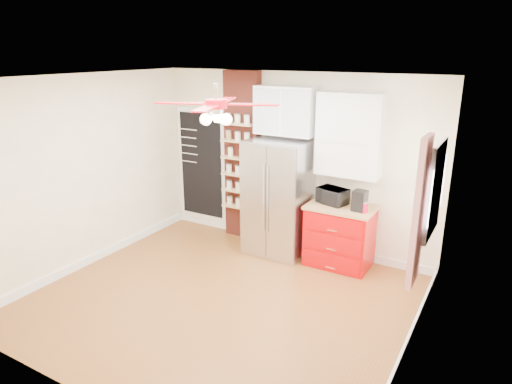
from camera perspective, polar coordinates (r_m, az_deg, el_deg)
The scene contains 21 objects.
floor at distance 5.89m, azimuth -4.37°, elevation -13.27°, with size 4.50×4.50×0.00m, color brown.
ceiling at distance 5.08m, azimuth -5.08°, elevation 13.95°, with size 4.50×4.50×0.00m, color white.
wall_back at distance 7.00m, azimuth 4.62°, elevation 3.73°, with size 4.50×0.02×2.70m, color #FFF7CD.
wall_front at distance 3.97m, azimuth -21.42°, elevation -8.45°, with size 4.50×0.02×2.70m, color #FFF7CD.
wall_left at distance 6.82m, azimuth -20.49°, elevation 2.29°, with size 0.02×4.00×2.70m, color #FFF7CD.
wall_right at distance 4.52m, azimuth 19.63°, elevation -5.10°, with size 0.02×4.00×2.70m, color #FFF7CD.
chalkboard at distance 7.89m, azimuth -6.77°, elevation 3.36°, with size 0.95×0.05×1.95m.
brick_pillar at distance 7.33m, azimuth -1.68°, elevation 4.40°, with size 0.60×0.16×2.70m, color maroon.
fridge at distance 6.83m, azimuth 2.80°, elevation -0.72°, with size 0.90×0.70×1.75m, color silver.
upper_glass_cabinet at distance 6.72m, azimuth 3.74°, elevation 10.12°, with size 0.90×0.35×0.70m, color white.
red_cabinet at distance 6.67m, azimuth 10.41°, elevation -5.35°, with size 0.94×0.64×0.90m.
upper_shelf_unit at distance 6.42m, azimuth 11.62°, elevation 6.97°, with size 0.90×0.30×1.15m, color white.
window at distance 5.30m, azimuth 21.51°, elevation 0.28°, with size 0.04×0.75×1.05m, color white.
curtain at distance 4.82m, azimuth 19.74°, elevation -2.43°, with size 0.06×0.40×1.55m, color #AA1626.
ceiling_fan at distance 5.10m, azimuth -5.00°, elevation 10.85°, with size 1.40×1.40×0.44m.
toaster_oven at distance 6.55m, azimuth 9.53°, elevation -0.48°, with size 0.41×0.28×0.23m, color black.
coffee_maker at distance 6.33m, azimuth 12.84°, elevation -1.07°, with size 0.17×0.18×0.28m, color black.
canister_left at distance 6.29m, azimuth 13.37°, elevation -1.92°, with size 0.10×0.10×0.14m, color red.
canister_right at distance 6.40m, azimuth 13.12°, elevation -1.49°, with size 0.11×0.11×0.15m, color #BD0A2D.
pantry_jar_oats at distance 7.26m, azimuth -3.20°, elevation 5.00°, with size 0.08×0.08×0.14m, color #F2F1B9.
pantry_jar_beans at distance 7.13m, azimuth -1.75°, elevation 4.72°, with size 0.09×0.09×0.12m, color olive.
Camera 1 is at (2.90, -4.16, 3.01)m, focal length 32.00 mm.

